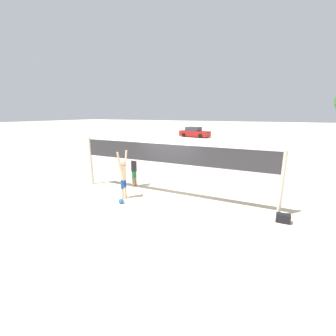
# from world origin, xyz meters

# --- Properties ---
(ground_plane) EXTENTS (200.00, 200.00, 0.00)m
(ground_plane) POSITION_xyz_m (0.00, 0.00, 0.00)
(ground_plane) COLOR beige
(volleyball_net) EXTENTS (8.98, 0.14, 2.42)m
(volleyball_net) POSITION_xyz_m (0.00, 0.00, 1.72)
(volleyball_net) COLOR beige
(volleyball_net) RESTS_ON ground_plane
(player_spiker) EXTENTS (0.28, 0.70, 2.10)m
(player_spiker) POSITION_xyz_m (-1.68, -0.95, 1.10)
(player_spiker) COLOR beige
(player_spiker) RESTS_ON ground_plane
(player_blocker) EXTENTS (0.28, 0.68, 1.97)m
(player_blocker) POSITION_xyz_m (-2.20, 0.62, 1.03)
(player_blocker) COLOR #8C664C
(player_blocker) RESTS_ON ground_plane
(volleyball) EXTENTS (0.22, 0.22, 0.22)m
(volleyball) POSITION_xyz_m (-1.42, -1.51, 0.11)
(volleyball) COLOR blue
(volleyball) RESTS_ON ground_plane
(gear_bag) EXTENTS (0.45, 0.25, 0.30)m
(gear_bag) POSITION_xyz_m (4.58, -0.43, 0.15)
(gear_bag) COLOR black
(gear_bag) RESTS_ON ground_plane
(parked_car_near) EXTENTS (4.94, 2.57, 1.56)m
(parked_car_near) POSITION_xyz_m (-7.67, 25.25, 0.69)
(parked_car_near) COLOR maroon
(parked_car_near) RESTS_ON ground_plane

